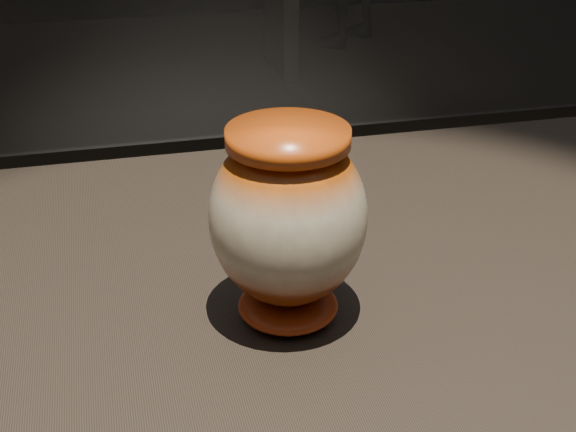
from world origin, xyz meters
name	(u,v)px	position (x,y,z in m)	size (l,w,h in m)	color
main_vase	(288,219)	(0.04, -0.03, 1.01)	(0.19, 0.19, 0.19)	maroon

